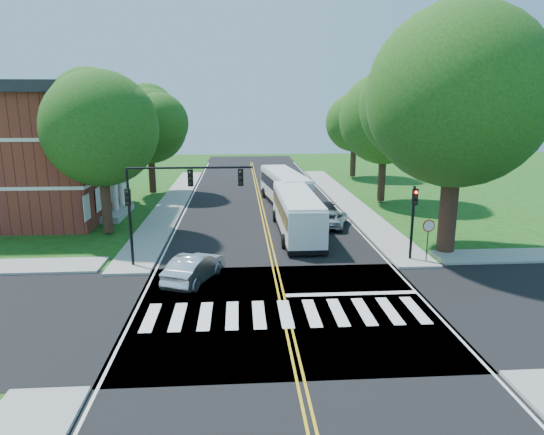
{
  "coord_description": "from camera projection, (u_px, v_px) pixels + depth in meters",
  "views": [
    {
      "loc": [
        -1.99,
        -20.66,
        9.26
      ],
      "look_at": [
        -0.01,
        8.27,
        2.4
      ],
      "focal_mm": 32.0,
      "sensor_mm": 36.0,
      "label": 1
    }
  ],
  "objects": [
    {
      "name": "signal_ne",
      "position": [
        413.0,
        213.0,
        28.44
      ],
      "size": [
        0.3,
        0.46,
        4.4
      ],
      "color": "black",
      "rests_on": "ground"
    },
    {
      "name": "edge_line_e",
      "position": [
        336.0,
        207.0,
        44.14
      ],
      "size": [
        0.12,
        70.0,
        0.01
      ],
      "primitive_type": "cube",
      "color": "silver",
      "rests_on": "road"
    },
    {
      "name": "crosswalk",
      "position": [
        285.0,
        313.0,
        21.84
      ],
      "size": [
        12.6,
        3.0,
        0.01
      ],
      "primitive_type": "cube",
      "color": "silver",
      "rests_on": "road"
    },
    {
      "name": "stop_sign",
      "position": [
        428.0,
        230.0,
        28.26
      ],
      "size": [
        0.76,
        0.08,
        2.53
      ],
      "color": "black",
      "rests_on": "ground"
    },
    {
      "name": "sidewalk_ne",
      "position": [
        345.0,
        200.0,
        47.13
      ],
      "size": [
        2.6,
        40.0,
        0.15
      ],
      "primitive_type": "cube",
      "color": "gray",
      "rests_on": "ground"
    },
    {
      "name": "sidewalk_nw",
      "position": [
        173.0,
        202.0,
        46.03
      ],
      "size": [
        2.6,
        40.0,
        0.15
      ],
      "primitive_type": "cube",
      "color": "gray",
      "rests_on": "ground"
    },
    {
      "name": "tree_west_far",
      "position": [
        149.0,
        126.0,
        49.11
      ],
      "size": [
        7.6,
        7.6,
        10.67
      ],
      "color": "black",
      "rests_on": "ground"
    },
    {
      "name": "suv",
      "position": [
        332.0,
        218.0,
        37.22
      ],
      "size": [
        3.36,
        4.9,
        1.24
      ],
      "primitive_type": "imported",
      "rotation": [
        0.0,
        0.0,
        2.82
      ],
      "color": "#B9BCC1",
      "rests_on": "road"
    },
    {
      "name": "cross_road",
      "position": [
        284.0,
        309.0,
        22.33
      ],
      "size": [
        60.0,
        12.0,
        0.01
      ],
      "primitive_type": "cube",
      "color": "black",
      "rests_on": "ground"
    },
    {
      "name": "tree_west_near",
      "position": [
        100.0,
        129.0,
        33.42
      ],
      "size": [
        8.0,
        8.0,
        11.4
      ],
      "color": "black",
      "rests_on": "ground"
    },
    {
      "name": "center_line",
      "position": [
        262.0,
        208.0,
        43.68
      ],
      "size": [
        0.36,
        70.0,
        0.01
      ],
      "primitive_type": "cube",
      "color": "gold",
      "rests_on": "road"
    },
    {
      "name": "dark_sedan",
      "position": [
        325.0,
        209.0,
        40.35
      ],
      "size": [
        2.0,
        4.59,
        1.31
      ],
      "primitive_type": "imported",
      "rotation": [
        0.0,
        0.0,
        3.11
      ],
      "color": "black",
      "rests_on": "road"
    },
    {
      "name": "road",
      "position": [
        264.0,
        219.0,
        39.8
      ],
      "size": [
        14.0,
        96.0,
        0.01
      ],
      "primitive_type": "cube",
      "color": "black",
      "rests_on": "ground"
    },
    {
      "name": "stop_bar",
      "position": [
        351.0,
        294.0,
        24.11
      ],
      "size": [
        6.6,
        0.4,
        0.01
      ],
      "primitive_type": "cube",
      "color": "silver",
      "rests_on": "road"
    },
    {
      "name": "hatchback",
      "position": [
        195.0,
        268.0,
        25.66
      ],
      "size": [
        3.17,
        4.85,
        1.51
      ],
      "primitive_type": "imported",
      "rotation": [
        0.0,
        0.0,
        2.76
      ],
      "color": "silver",
      "rests_on": "road"
    },
    {
      "name": "tree_east_mid",
      "position": [
        385.0,
        119.0,
        44.58
      ],
      "size": [
        8.4,
        8.4,
        11.93
      ],
      "color": "black",
      "rests_on": "ground"
    },
    {
      "name": "ground",
      "position": [
        284.0,
        309.0,
        22.33
      ],
      "size": [
        140.0,
        140.0,
        0.0
      ],
      "primitive_type": "plane",
      "color": "#1D4010",
      "rests_on": "ground"
    },
    {
      "name": "tree_ne_big",
      "position": [
        458.0,
        97.0,
        28.61
      ],
      "size": [
        10.8,
        10.8,
        14.91
      ],
      "color": "black",
      "rests_on": "ground"
    },
    {
      "name": "bus_follow",
      "position": [
        284.0,
        188.0,
        44.98
      ],
      "size": [
        3.92,
        11.98,
        3.04
      ],
      "rotation": [
        0.0,
        0.0,
        3.26
      ],
      "color": "silver",
      "rests_on": "road"
    },
    {
      "name": "edge_line_w",
      "position": [
        186.0,
        209.0,
        43.23
      ],
      "size": [
        0.12,
        70.0,
        0.01
      ],
      "primitive_type": "cube",
      "color": "silver",
      "rests_on": "road"
    },
    {
      "name": "signal_nw",
      "position": [
        170.0,
        192.0,
        27.17
      ],
      "size": [
        7.15,
        0.46,
        5.66
      ],
      "color": "black",
      "rests_on": "ground"
    },
    {
      "name": "tree_east_far",
      "position": [
        355.0,
        123.0,
        60.41
      ],
      "size": [
        7.2,
        7.2,
        10.34
      ],
      "color": "black",
      "rests_on": "ground"
    },
    {
      "name": "bus_lead",
      "position": [
        297.0,
        212.0,
        34.89
      ],
      "size": [
        2.89,
        11.6,
        2.99
      ],
      "rotation": [
        0.0,
        0.0,
        3.15
      ],
      "color": "silver",
      "rests_on": "road"
    }
  ]
}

